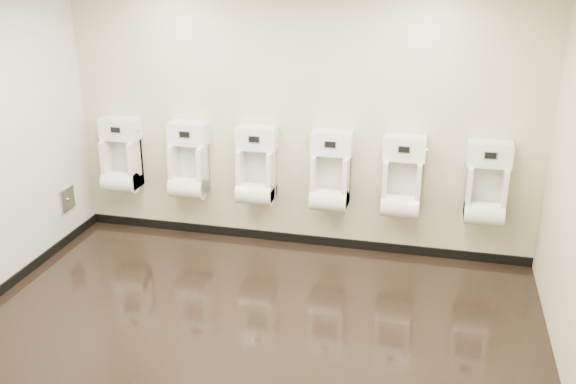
% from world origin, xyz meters
% --- Properties ---
extents(ground, '(5.00, 3.50, 0.00)m').
position_xyz_m(ground, '(0.00, 0.00, 0.00)').
color(ground, black).
rests_on(ground, ground).
extents(back_wall, '(5.00, 0.02, 2.80)m').
position_xyz_m(back_wall, '(0.00, 1.75, 1.40)').
color(back_wall, beige).
rests_on(back_wall, ground).
extents(front_wall, '(5.00, 0.02, 2.80)m').
position_xyz_m(front_wall, '(0.00, -1.75, 1.40)').
color(front_wall, beige).
rests_on(front_wall, ground).
extents(skirting_back, '(5.00, 0.02, 0.10)m').
position_xyz_m(skirting_back, '(0.00, 1.74, 0.05)').
color(skirting_back, black).
rests_on(skirting_back, ground).
extents(skirting_left, '(0.02, 3.50, 0.10)m').
position_xyz_m(skirting_left, '(-2.49, 0.00, 0.05)').
color(skirting_left, black).
rests_on(skirting_left, ground).
extents(access_panel, '(0.04, 0.25, 0.25)m').
position_xyz_m(access_panel, '(-2.48, 1.20, 0.50)').
color(access_panel, '#9E9EA3').
rests_on(access_panel, left_wall).
extents(urinal_0, '(0.44, 0.33, 0.82)m').
position_xyz_m(urinal_0, '(-2.00, 1.60, 0.86)').
color(urinal_0, white).
rests_on(urinal_0, back_wall).
extents(urinal_1, '(0.44, 0.33, 0.82)m').
position_xyz_m(urinal_1, '(-1.20, 1.60, 0.86)').
color(urinal_1, white).
rests_on(urinal_1, back_wall).
extents(urinal_2, '(0.44, 0.33, 0.82)m').
position_xyz_m(urinal_2, '(-0.42, 1.60, 0.86)').
color(urinal_2, white).
rests_on(urinal_2, back_wall).
extents(urinal_3, '(0.44, 0.33, 0.82)m').
position_xyz_m(urinal_3, '(0.38, 1.60, 0.86)').
color(urinal_3, white).
rests_on(urinal_3, back_wall).
extents(urinal_4, '(0.44, 0.33, 0.82)m').
position_xyz_m(urinal_4, '(1.12, 1.60, 0.86)').
color(urinal_4, white).
rests_on(urinal_4, back_wall).
extents(urinal_5, '(0.44, 0.33, 0.82)m').
position_xyz_m(urinal_5, '(1.94, 1.60, 0.86)').
color(urinal_5, white).
rests_on(urinal_5, back_wall).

